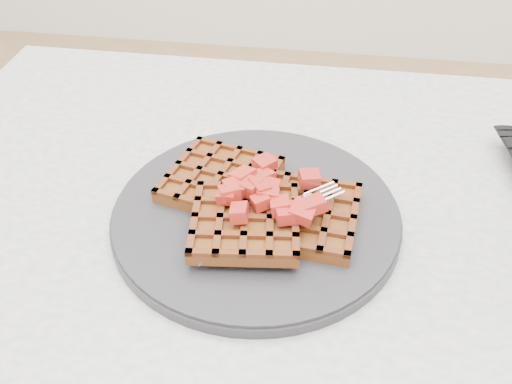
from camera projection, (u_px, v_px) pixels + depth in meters
The scene contains 5 objects.
table at pixel (387, 326), 0.65m from camera, with size 1.20×0.80×0.75m.
plate at pixel (256, 215), 0.61m from camera, with size 0.31×0.31×0.02m, color #252528.
waffles at pixel (256, 204), 0.60m from camera, with size 0.22×0.20×0.03m.
strawberry_pile at pixel (256, 182), 0.59m from camera, with size 0.15×0.15×0.02m, color #920A04, non-canonical shape.
fork at pixel (281, 226), 0.58m from camera, with size 0.02×0.18×0.02m, color silver, non-canonical shape.
Camera 1 is at (-0.09, -0.42, 1.17)m, focal length 40.00 mm.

